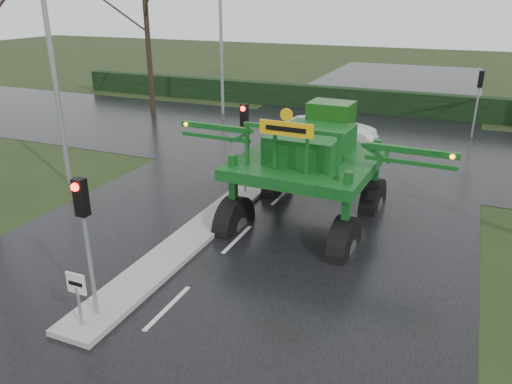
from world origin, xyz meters
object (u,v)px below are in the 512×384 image
at_px(street_light_left_near, 54,29).
at_px(white_sedan, 330,144).
at_px(traffic_signal_mid, 244,130).
at_px(street_light_left_far, 225,16).
at_px(keep_left_sign, 77,291).
at_px(traffic_signal_near, 84,219).
at_px(crop_sprayer, 236,154).
at_px(traffic_signal_far, 479,89).

bearing_deg(street_light_left_near, white_sedan, 50.67).
height_order(traffic_signal_mid, street_light_left_far, street_light_left_far).
xyz_separation_m(street_light_left_near, white_sedan, (7.99, 9.76, -5.99)).
height_order(keep_left_sign, street_light_left_near, street_light_left_near).
height_order(street_light_left_near, white_sedan, street_light_left_near).
distance_m(traffic_signal_near, crop_sprayer, 6.14).
relative_size(keep_left_sign, street_light_left_far, 0.14).
relative_size(traffic_signal_far, white_sedan, 0.77).
height_order(traffic_signal_far, street_light_left_far, street_light_left_far).
xyz_separation_m(traffic_signal_near, street_light_left_near, (-6.89, 7.01, 3.40)).
height_order(keep_left_sign, traffic_signal_near, traffic_signal_near).
height_order(traffic_signal_near, traffic_signal_far, same).
bearing_deg(white_sedan, traffic_signal_near, -177.29).
bearing_deg(street_light_left_far, keep_left_sign, -72.22).
distance_m(traffic_signal_mid, street_light_left_far, 14.68).
xyz_separation_m(traffic_signal_near, traffic_signal_far, (7.80, 21.02, 0.00)).
bearing_deg(street_light_left_near, street_light_left_far, 90.00).
distance_m(keep_left_sign, crop_sprayer, 6.77).
xyz_separation_m(keep_left_sign, traffic_signal_near, (0.00, 0.49, 1.53)).
bearing_deg(traffic_signal_near, keep_left_sign, -90.00).
bearing_deg(traffic_signal_mid, street_light_left_near, -167.79).
xyz_separation_m(crop_sprayer, white_sedan, (0.29, 10.68, -2.46)).
relative_size(traffic_signal_near, street_light_left_far, 0.35).
relative_size(traffic_signal_near, white_sedan, 0.77).
bearing_deg(street_light_left_far, white_sedan, -27.97).
bearing_deg(street_light_left_near, traffic_signal_mid, 12.21).
bearing_deg(traffic_signal_far, traffic_signal_mid, 58.07).
distance_m(keep_left_sign, street_light_left_near, 11.32).
bearing_deg(traffic_signal_mid, white_sedan, 82.44).
bearing_deg(white_sedan, crop_sprayer, -175.08).
distance_m(traffic_signal_far, street_light_left_near, 20.58).
bearing_deg(street_light_left_far, traffic_signal_far, 0.03).
relative_size(traffic_signal_near, traffic_signal_far, 1.00).
bearing_deg(keep_left_sign, traffic_signal_far, 70.07).
height_order(traffic_signal_near, white_sedan, traffic_signal_near).
distance_m(traffic_signal_mid, crop_sprayer, 2.55).
distance_m(street_light_left_near, white_sedan, 13.96).
xyz_separation_m(keep_left_sign, traffic_signal_mid, (0.00, 8.99, 1.53)).
height_order(keep_left_sign, crop_sprayer, crop_sprayer).
relative_size(traffic_signal_far, street_light_left_near, 0.35).
bearing_deg(traffic_signal_far, keep_left_sign, 70.07).
relative_size(keep_left_sign, crop_sprayer, 0.15).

